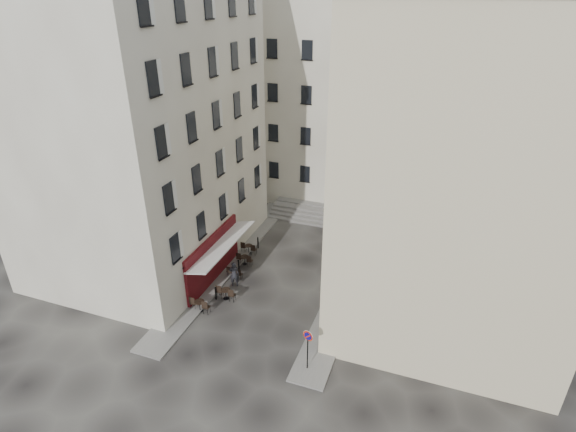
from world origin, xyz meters
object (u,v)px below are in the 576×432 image
at_px(no_parking_sign, 308,343).
at_px(bistro_table_a, 200,305).
at_px(bistro_table_b, 226,293).
at_px(pedestrian, 234,274).

xyz_separation_m(no_parking_sign, bistro_table_a, (-7.87, 2.38, -1.37)).
xyz_separation_m(bistro_table_a, bistro_table_b, (0.98, 1.68, -0.00)).
bearing_deg(bistro_table_a, bistro_table_b, 59.80).
distance_m(bistro_table_a, pedestrian, 3.37).
bearing_deg(no_parking_sign, pedestrian, 159.77).
bearing_deg(bistro_table_a, no_parking_sign, -16.86).
relative_size(bistro_table_b, pedestrian, 0.71).
distance_m(bistro_table_a, bistro_table_b, 1.94).
xyz_separation_m(no_parking_sign, pedestrian, (-7.03, 5.62, -0.92)).
height_order(no_parking_sign, bistro_table_b, no_parking_sign).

